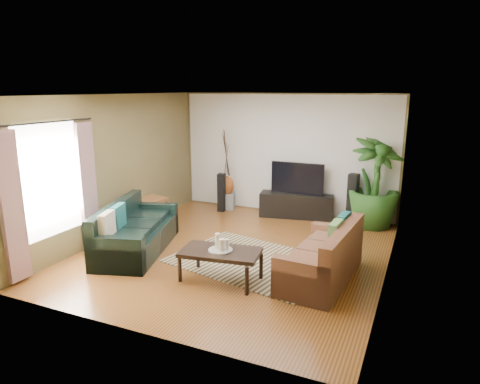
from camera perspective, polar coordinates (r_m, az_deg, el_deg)
The scene contains 28 objects.
floor at distance 7.57m, azimuth -0.62°, elevation -8.08°, with size 5.50×5.50×0.00m, color brown.
ceiling at distance 7.03m, azimuth -0.67°, elevation 12.82°, with size 5.50×5.50×0.00m, color white.
wall_back at distance 9.71m, azimuth 6.10°, elevation 4.99°, with size 5.00×5.00×0.00m, color brown.
wall_front at distance 4.89m, azimuth -14.12°, elevation -4.09°, with size 5.00×5.00×0.00m, color brown.
wall_left at distance 8.50m, azimuth -16.20°, elevation 3.28°, with size 5.50×5.50×0.00m, color brown.
wall_right at distance 6.57m, azimuth 19.62°, elevation 0.08°, with size 5.50×5.50×0.00m, color brown.
backwall_panel at distance 9.70m, azimuth 6.08°, elevation 4.98°, with size 4.90×4.90×0.00m, color white.
window_pane at distance 7.35m, azimuth -24.06°, elevation 1.45°, with size 1.80×1.80×0.00m, color white.
curtain_near at distance 6.90m, azimuth -28.13°, elevation -1.86°, with size 0.08×0.35×2.20m, color gray.
curtain_far at distance 7.87m, azimuth -19.65°, elevation 0.74°, with size 0.08×0.35×2.20m, color gray.
curtain_rod at distance 7.19m, azimuth -24.49°, elevation 8.44°, with size 0.03×0.03×1.90m, color black.
sofa_left at distance 7.73m, azimuth -13.58°, elevation -4.64°, with size 2.13×0.91×0.85m, color black.
sofa_right at distance 6.54m, azimuth 10.76°, elevation -7.94°, with size 1.82×0.82×0.85m, color brown.
area_rug at distance 7.20m, azimuth 1.72°, elevation -9.19°, with size 2.58×1.82×0.01m, color tan.
coffee_table at distance 6.46m, azimuth -2.61°, elevation -9.74°, with size 1.16×0.63×0.48m, color black.
candle_tray at distance 6.37m, azimuth -2.63°, elevation -7.72°, with size 0.36×0.36×0.02m, color gray.
candle_tall at distance 6.38m, azimuth -3.01°, elevation -6.51°, with size 0.07×0.07×0.23m, color beige.
candle_mid at distance 6.29m, azimuth -2.47°, elevation -7.07°, with size 0.07×0.07×0.18m, color beige.
candle_short at distance 6.36m, azimuth -1.83°, elevation -6.95°, with size 0.07×0.07×0.15m, color #ECE5C8.
tv_stand at distance 9.60m, azimuth 7.54°, elevation -1.77°, with size 1.60×0.48×0.53m, color black.
television at distance 9.45m, azimuth 7.65°, elevation 1.83°, with size 1.18×0.06×0.70m, color black.
speaker_left at distance 9.94m, azimuth -2.48°, elevation -0.07°, with size 0.16×0.18×0.89m, color black.
speaker_right at distance 9.28m, azimuth 14.77°, elevation -0.91°, with size 0.19×0.22×1.08m, color black.
potted_plant at distance 9.13m, azimuth 17.46°, elevation 1.21°, with size 1.05×1.05×1.87m, color #23521B.
plant_pot at distance 9.32m, azimuth 17.11°, elevation -3.59°, with size 0.34×0.34×0.27m, color black.
pedestal at distance 10.21m, azimuth -1.81°, elevation -1.16°, with size 0.38×0.38×0.38m, color gray.
vase at distance 10.12m, azimuth -1.82°, elevation 0.82°, with size 0.35×0.35×0.48m, color brown.
side_table at distance 9.13m, azimuth -11.75°, elevation -2.59°, with size 0.55×0.55×0.58m, color brown.
Camera 1 is at (2.91, -6.40, 2.81)m, focal length 32.00 mm.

